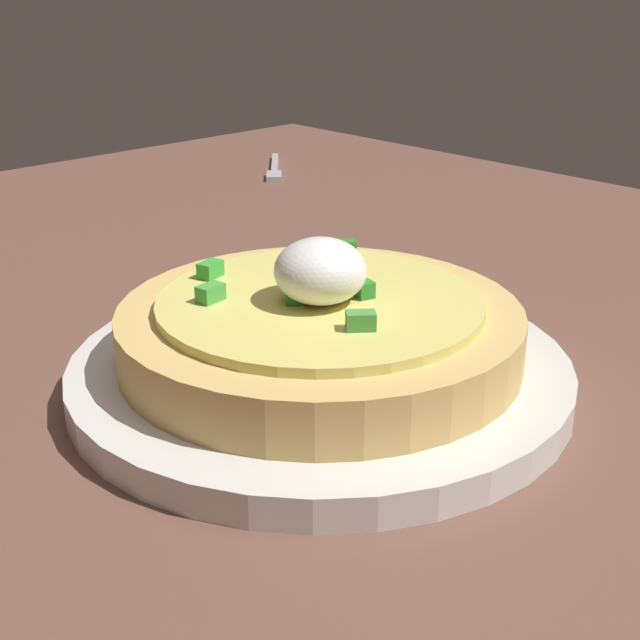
% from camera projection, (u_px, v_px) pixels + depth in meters
% --- Properties ---
extents(dining_table, '(1.24, 0.83, 0.03)m').
position_uv_depth(dining_table, '(508.00, 407.00, 0.45)').
color(dining_table, brown).
rests_on(dining_table, ground).
extents(plate, '(0.24, 0.24, 0.02)m').
position_uv_depth(plate, '(320.00, 372.00, 0.43)').
color(plate, silver).
rests_on(plate, dining_table).
extents(pizza, '(0.19, 0.19, 0.06)m').
position_uv_depth(pizza, '(320.00, 327.00, 0.42)').
color(pizza, tan).
rests_on(pizza, plate).
extents(fork, '(0.09, 0.08, 0.00)m').
position_uv_depth(fork, '(274.00, 169.00, 0.87)').
color(fork, '#B7B7BC').
rests_on(fork, dining_table).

